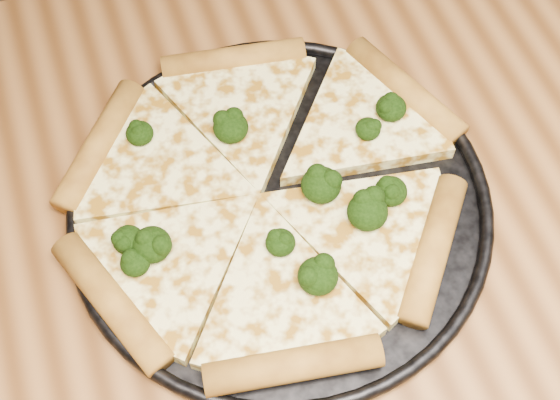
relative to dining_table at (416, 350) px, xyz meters
name	(u,v)px	position (x,y,z in m)	size (l,w,h in m)	color
dining_table	(416,350)	(0.00, 0.00, 0.00)	(1.20, 0.90, 0.75)	brown
pizza_pan	(280,205)	(-0.08, 0.13, 0.10)	(0.36, 0.36, 0.02)	black
pizza	(263,192)	(-0.10, 0.14, 0.11)	(0.37, 0.34, 0.03)	#FFFA9C
broccoli_florets	(282,201)	(-0.09, 0.12, 0.12)	(0.28, 0.21, 0.03)	black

